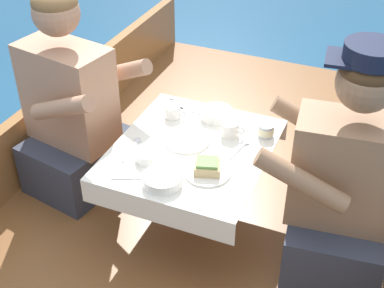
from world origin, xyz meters
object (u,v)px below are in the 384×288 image
coffee_cup_port (173,112)px  coffee_cup_starboard (230,128)px  tin_can (266,130)px  person_port (72,115)px  person_starboard (342,189)px  sandwich (207,166)px

coffee_cup_port → coffee_cup_starboard: (0.28, -0.04, 0.01)m
coffee_cup_port → coffee_cup_starboard: coffee_cup_starboard is taller
coffee_cup_port → tin_can: 0.42m
person_port → coffee_cup_starboard: (0.72, 0.10, 0.05)m
person_port → tin_can: bearing=20.5°
coffee_cup_starboard → tin_can: (0.14, 0.05, -0.01)m
person_port → person_starboard: person_starboard is taller
coffee_cup_port → coffee_cup_starboard: 0.28m
person_port → coffee_cup_port: bearing=27.6°
person_starboard → tin_can: person_starboard is taller
person_port → coffee_cup_port: size_ratio=9.95×
person_starboard → tin_can: size_ratio=14.52×
sandwich → coffee_cup_starboard: (-0.01, 0.28, 0.00)m
sandwich → coffee_cup_port: bearing=132.3°
person_starboard → coffee_cup_port: person_starboard is taller
person_port → coffee_cup_starboard: 0.73m
sandwich → coffee_cup_port: (-0.29, 0.31, -0.00)m
sandwich → tin_can: 0.35m
person_starboard → person_port: bearing=-9.2°
coffee_cup_starboard → tin_can: 0.15m
coffee_cup_port → tin_can: (0.42, 0.02, -0.00)m
person_port → coffee_cup_port: (0.44, 0.13, 0.05)m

